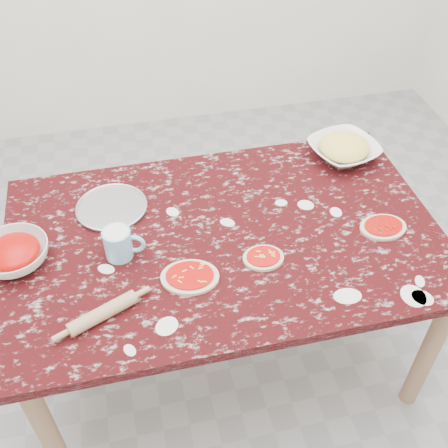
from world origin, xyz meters
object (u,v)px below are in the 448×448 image
(pizza_tray, at_px, (112,208))
(flour_mug, at_px, (119,243))
(sauce_bowl, at_px, (14,255))
(cheese_bowl, at_px, (344,150))
(worktable, at_px, (224,249))
(rolling_pin, at_px, (103,313))

(pizza_tray, distance_m, flour_mug, 0.26)
(pizza_tray, relative_size, sauce_bowl, 1.11)
(flour_mug, bearing_deg, sauce_bowl, 172.43)
(pizza_tray, height_order, cheese_bowl, cheese_bowl)
(sauce_bowl, relative_size, cheese_bowl, 0.87)
(sauce_bowl, relative_size, flour_mug, 1.67)
(worktable, relative_size, sauce_bowl, 6.58)
(cheese_bowl, bearing_deg, sauce_bowl, -166.50)
(sauce_bowl, height_order, rolling_pin, sauce_bowl)
(worktable, height_order, flour_mug, flour_mug)
(pizza_tray, xyz_separation_m, flour_mug, (0.01, -0.25, 0.05))
(cheese_bowl, distance_m, flour_mug, 1.06)
(rolling_pin, bearing_deg, pizza_tray, 82.98)
(sauce_bowl, height_order, cheese_bowl, sauce_bowl)
(sauce_bowl, xyz_separation_m, cheese_bowl, (1.35, 0.32, -0.00))
(flour_mug, bearing_deg, cheese_bowl, 20.61)
(worktable, distance_m, cheese_bowl, 0.71)
(cheese_bowl, xyz_separation_m, rolling_pin, (-1.07, -0.63, -0.01))
(sauce_bowl, bearing_deg, worktable, -1.96)
(sauce_bowl, relative_size, rolling_pin, 1.05)
(worktable, height_order, sauce_bowl, sauce_bowl)
(worktable, relative_size, flour_mug, 11.01)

